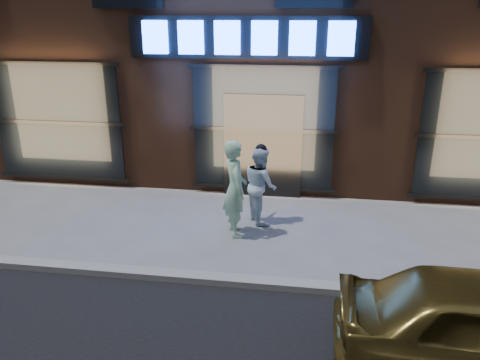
# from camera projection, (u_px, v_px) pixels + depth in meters

# --- Properties ---
(ground) EXTENTS (90.00, 90.00, 0.00)m
(ground) POSITION_uv_depth(u_px,v_px,m) (237.00, 284.00, 7.51)
(ground) COLOR slate
(ground) RESTS_ON ground
(curb) EXTENTS (60.00, 0.25, 0.12)m
(curb) POSITION_uv_depth(u_px,v_px,m) (237.00, 281.00, 7.49)
(curb) COLOR gray
(curb) RESTS_ON ground
(man_bowtie) EXTENTS (0.69, 0.81, 1.90)m
(man_bowtie) POSITION_uv_depth(u_px,v_px,m) (235.00, 189.00, 8.91)
(man_bowtie) COLOR #A7DCAE
(man_bowtie) RESTS_ON ground
(man_cap) EXTENTS (0.89, 0.96, 1.59)m
(man_cap) POSITION_uv_depth(u_px,v_px,m) (261.00, 185.00, 9.55)
(man_cap) COLOR white
(man_cap) RESTS_ON ground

